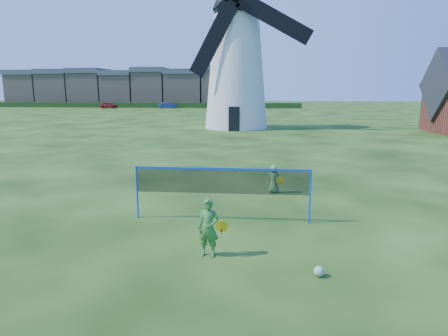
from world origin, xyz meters
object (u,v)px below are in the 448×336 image
player_girl (209,228)px  car_right (168,105)px  windmill (236,61)px  player_boy (274,179)px  play_ball (319,271)px  car_left (108,105)px  badminton_net (222,182)px

player_girl → car_right: player_girl is taller
car_right → player_girl: bearing=176.5°
windmill → car_right: windmill is taller
windmill → player_boy: 24.67m
player_girl → play_ball: 2.56m
player_boy → car_left: car_left is taller
player_girl → play_ball: bearing=-10.7°
player_girl → player_boy: player_girl is taller
windmill → car_left: 45.06m
badminton_net → play_ball: 4.17m
badminton_net → car_left: size_ratio=1.55×
player_girl → badminton_net: bearing=96.5°
player_girl → play_ball: player_girl is taller
badminton_net → car_right: badminton_net is taller
badminton_net → player_girl: badminton_net is taller
badminton_net → player_girl: size_ratio=3.75×
play_ball → car_left: car_left is taller
car_right → windmill: bearing=-174.8°
player_girl → car_right: 68.08m
play_ball → windmill: bearing=96.7°
car_left → car_right: 11.40m
play_ball → car_right: (-18.86, 66.85, 0.46)m
player_boy → car_left: 66.60m
windmill → play_ball: bearing=-83.3°
badminton_net → car_right: 65.66m
player_boy → badminton_net: bearing=56.7°
car_left → car_right: size_ratio=0.95×
player_girl → car_left: 71.12m
windmill → badminton_net: bearing=-87.3°
badminton_net → player_boy: 3.65m
car_left → player_boy: bearing=-154.3°
badminton_net → car_left: bearing=113.9°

